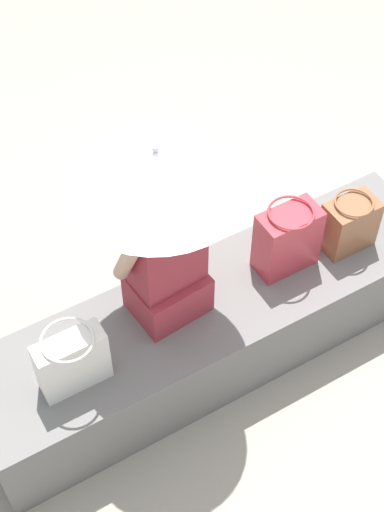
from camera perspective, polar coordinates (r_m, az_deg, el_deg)
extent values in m
plane|color=#9E9384|center=(4.04, 1.63, -7.26)|extent=(14.00, 14.00, 0.00)
cube|color=slate|center=(3.84, 1.71, -5.36)|extent=(2.49, 0.62, 0.47)
cube|color=#992D38|center=(3.53, -1.85, -2.81)|extent=(0.36, 0.31, 0.22)
cube|color=#992D38|center=(3.26, -2.00, 0.92)|extent=(0.34, 0.23, 0.48)
sphere|color=tan|center=(3.01, -2.18, 5.17)|extent=(0.20, 0.20, 0.20)
cylinder|color=tan|center=(3.18, -5.00, -0.38)|extent=(0.09, 0.20, 0.32)
cylinder|color=tan|center=(3.32, 0.84, 2.71)|extent=(0.09, 0.20, 0.32)
cylinder|color=#B7B7BC|center=(3.24, -2.47, 1.41)|extent=(0.02, 0.02, 0.99)
cone|color=silver|center=(2.94, -2.74, 6.71)|extent=(0.77, 0.77, 0.17)
sphere|color=#B7B7BC|center=(2.88, -2.81, 8.19)|extent=(0.03, 0.03, 0.03)
cube|color=#B2333D|center=(3.68, 7.26, 1.23)|extent=(0.31, 0.17, 0.36)
torus|color=#B2333D|center=(3.54, 7.57, 3.30)|extent=(0.23, 0.23, 0.01)
cube|color=silver|center=(3.30, -9.11, -7.99)|extent=(0.31, 0.12, 0.31)
torus|color=silver|center=(3.16, -9.49, -6.32)|extent=(0.23, 0.23, 0.01)
cube|color=brown|center=(3.85, 11.87, 2.36)|extent=(0.26, 0.17, 0.29)
torus|color=brown|center=(3.74, 12.26, 4.00)|extent=(0.20, 0.20, 0.01)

